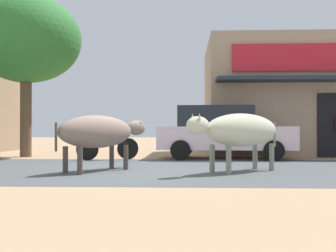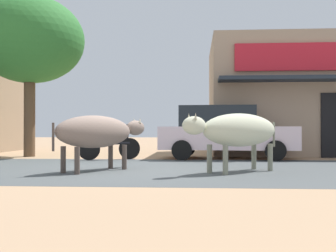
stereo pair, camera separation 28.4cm
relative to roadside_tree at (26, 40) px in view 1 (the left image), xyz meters
The scene contains 9 objects.
ground 6.84m from the roadside_tree, 47.32° to the right, with size 80.00×80.00×0.00m, color tan.
asphalt_road 6.84m from the roadside_tree, 47.32° to the right, with size 72.00×6.09×0.00m, color #4C5152.
storefront_right_club 10.11m from the roadside_tree, 15.07° to the left, with size 6.82×5.87×4.20m.
roadside_tree is the anchor object (origin of this frame).
parked_hatchback_car 7.21m from the roadside_tree, ahead, with size 4.26×2.09×1.64m.
parked_motorcycle 4.75m from the roadside_tree, 22.29° to the right, with size 1.76×0.82×1.08m.
cow_near_brown 6.57m from the roadside_tree, 53.37° to the right, with size 1.86×2.41×1.21m.
cow_far_dark 8.60m from the roadside_tree, 35.95° to the right, with size 2.30×2.10×1.25m.
pedestrian_by_shop 10.68m from the roadside_tree, ahead, with size 0.45×0.61×1.54m.
Camera 1 is at (1.55, -9.49, 0.90)m, focal length 44.30 mm.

